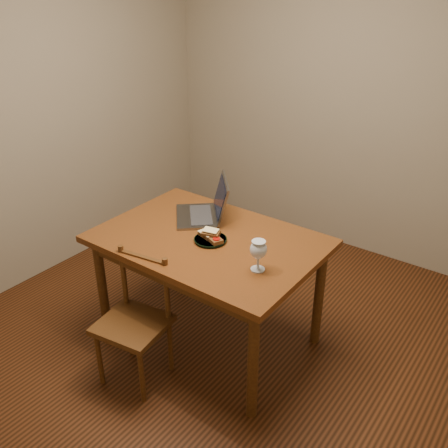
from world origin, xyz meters
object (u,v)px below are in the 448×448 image
Objects in this scene: chair at (134,316)px; milk_glass at (258,255)px; table at (209,250)px; plate at (210,240)px; laptop at (208,207)px.

milk_glass is at bearing 26.46° from chair.
plate is at bearing -35.79° from table.
chair is 0.79m from milk_glass.
chair is 0.87× the size of laptop.
chair is 2.15× the size of plate.
table is 0.32m from laptop.
milk_glass is at bearing -13.83° from plate.
milk_glass reaches higher than chair.
plate is 1.10× the size of milk_glass.
chair is at bearing -109.16° from plate.
table is at bearing 164.20° from milk_glass.
plate is 0.41m from milk_glass.
plate is at bearing -0.89° from laptop.
laptop is at bearing 150.63° from milk_glass.
milk_glass is at bearing -15.80° from table.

